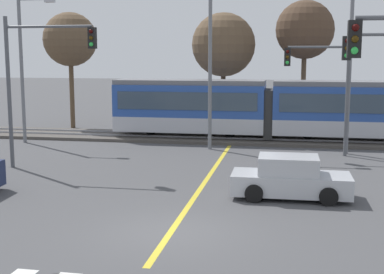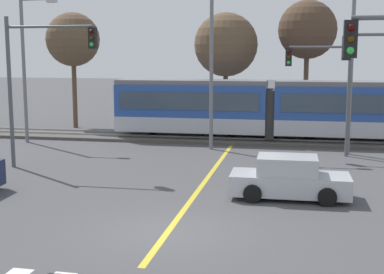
{
  "view_description": "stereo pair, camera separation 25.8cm",
  "coord_description": "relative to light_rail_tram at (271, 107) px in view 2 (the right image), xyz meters",
  "views": [
    {
      "loc": [
        3.29,
        -14.47,
        5.05
      ],
      "look_at": [
        -0.8,
        7.76,
        1.6
      ],
      "focal_mm": 50.0,
      "sensor_mm": 36.0,
      "label": 1
    },
    {
      "loc": [
        3.54,
        -14.42,
        5.05
      ],
      "look_at": [
        -0.8,
        7.76,
        1.6
      ],
      "focal_mm": 50.0,
      "sensor_mm": 36.0,
      "label": 2
    }
  ],
  "objects": [
    {
      "name": "traffic_light_mid_left",
      "position": [
        -9.83,
        -9.67,
        2.41
      ],
      "size": [
        4.25,
        0.38,
        6.76
      ],
      "color": "#515459",
      "rests_on": "ground"
    },
    {
      "name": "rail_far",
      "position": [
        -2.09,
        0.73,
        -1.82
      ],
      "size": [
        120.0,
        0.08,
        0.1
      ],
      "primitive_type": "cube",
      "color": "#939399",
      "rests_on": "track_bed"
    },
    {
      "name": "rail_near",
      "position": [
        -2.09,
        -0.71,
        -1.82
      ],
      "size": [
        120.0,
        0.08,
        0.1
      ],
      "primitive_type": "cube",
      "color": "#939399",
      "rests_on": "track_bed"
    },
    {
      "name": "traffic_light_far_right",
      "position": [
        2.93,
        -4.03,
        1.81
      ],
      "size": [
        3.25,
        0.38,
        5.8
      ],
      "color": "#515459",
      "rests_on": "ground"
    },
    {
      "name": "bare_tree_far_west",
      "position": [
        -13.85,
        3.59,
        4.07
      ],
      "size": [
        3.71,
        3.71,
        8.01
      ],
      "color": "brown",
      "rests_on": "ground"
    },
    {
      "name": "sedan_crossing",
      "position": [
        1.29,
        -12.74,
        -1.35
      ],
      "size": [
        4.22,
        1.95,
        1.52
      ],
      "color": "#B7BABF",
      "rests_on": "ground"
    },
    {
      "name": "light_rail_tram",
      "position": [
        0.0,
        0.0,
        0.0
      ],
      "size": [
        18.5,
        2.64,
        3.43
      ],
      "color": "#B7BAC1",
      "rests_on": "track_bed"
    },
    {
      "name": "street_lamp_east",
      "position": [
        4.33,
        -3.38,
        3.16
      ],
      "size": [
        2.2,
        0.28,
        9.25
      ],
      "color": "slate",
      "rests_on": "ground"
    },
    {
      "name": "bare_tree_west",
      "position": [
        -3.31,
        4.58,
        3.71
      ],
      "size": [
        4.29,
        4.29,
        7.92
      ],
      "color": "brown",
      "rests_on": "ground"
    },
    {
      "name": "bare_tree_east",
      "position": [
        2.04,
        4.6,
        4.64
      ],
      "size": [
        3.82,
        3.82,
        8.64
      ],
      "color": "brown",
      "rests_on": "ground"
    },
    {
      "name": "track_bed",
      "position": [
        -2.09,
        0.01,
        -1.96
      ],
      "size": [
        120.0,
        4.0,
        0.18
      ],
      "primitive_type": "cube",
      "color": "#4C4742",
      "rests_on": "ground"
    },
    {
      "name": "lane_centre_line",
      "position": [
        -2.09,
        -10.96,
        -2.05
      ],
      "size": [
        0.2,
        17.93,
        0.01
      ],
      "primitive_type": "cube",
      "color": "gold",
      "rests_on": "ground"
    },
    {
      "name": "ground_plane",
      "position": [
        -2.09,
        -17.24,
        -2.05
      ],
      "size": [
        200.0,
        200.0,
        0.0
      ],
      "primitive_type": "plane",
      "color": "#474749"
    },
    {
      "name": "street_lamp_centre",
      "position": [
        -2.8,
        -3.27,
        2.89
      ],
      "size": [
        2.53,
        0.28,
        8.63
      ],
      "color": "slate",
      "rests_on": "ground"
    },
    {
      "name": "street_lamp_west",
      "position": [
        -13.83,
        -3.04,
        2.73
      ],
      "size": [
        2.27,
        0.28,
        8.39
      ],
      "color": "slate",
      "rests_on": "ground"
    }
  ]
}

